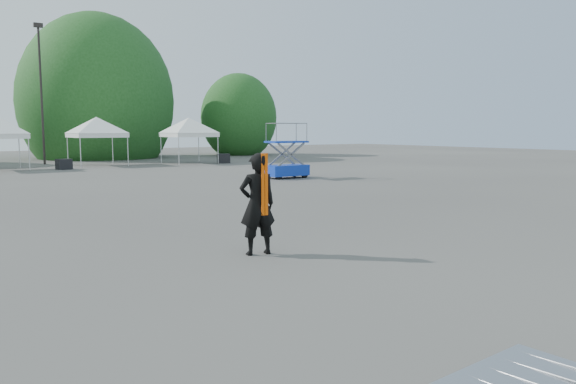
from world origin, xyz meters
TOP-DOWN VIEW (x-y plane):
  - ground at (0.00, 0.00)m, footprint 120.00×120.00m
  - light_pole_east at (3.00, 32.00)m, footprint 0.60×0.25m
  - tree_mid_e at (9.00, 39.00)m, footprint 5.12×5.12m
  - tree_far_e at (22.00, 37.00)m, footprint 3.84×3.84m
  - tent_f at (5.74, 28.69)m, footprint 4.74×4.74m
  - tent_g at (11.99, 27.29)m, footprint 4.65×4.65m
  - man at (-0.20, -1.05)m, footprint 0.83×0.64m
  - scissor_lift at (10.50, 12.91)m, footprint 2.18×1.10m
  - crate_mid at (2.83, 26.04)m, footprint 0.95×0.80m
  - crate_east at (14.10, 25.96)m, footprint 1.07×0.95m

SIDE VIEW (x-z plane):
  - ground at x=0.00m, z-range 0.00..0.00m
  - crate_mid at x=2.83m, z-range 0.00..0.65m
  - crate_east at x=14.10m, z-range 0.00..0.69m
  - man at x=-0.20m, z-range 0.00..2.05m
  - scissor_lift at x=10.50m, z-range 0.01..2.82m
  - tent_g at x=11.99m, z-range 1.12..5.00m
  - tent_f at x=5.74m, z-range 1.12..5.00m
  - tree_far_e at x=22.00m, z-range 0.70..6.55m
  - tree_mid_e at x=9.00m, z-range 0.94..8.74m
  - light_pole_east at x=3.00m, z-range 0.62..10.42m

